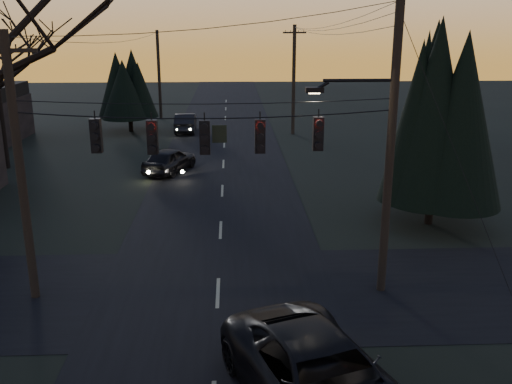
{
  "coord_description": "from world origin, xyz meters",
  "views": [
    {
      "loc": [
        0.5,
        -7.31,
        8.7
      ],
      "look_at": [
        1.27,
        9.79,
        3.58
      ],
      "focal_mm": 40.0,
      "sensor_mm": 36.0,
      "label": 1
    }
  ],
  "objects_px": {
    "utility_pole_far_r": "(293,134)",
    "utility_pole_far_l": "(161,119)",
    "evergreen_right": "(438,113)",
    "sedan_oncoming_a": "(169,160)",
    "suv_near": "(321,381)",
    "sedan_oncoming_b": "(186,123)",
    "utility_pole_right": "(381,290)",
    "utility_pole_left": "(36,297)"
  },
  "relations": [
    {
      "from": "utility_pole_far_r",
      "to": "utility_pole_far_l",
      "type": "height_order",
      "value": "utility_pole_far_r"
    },
    {
      "from": "utility_pole_left",
      "to": "evergreen_right",
      "type": "height_order",
      "value": "evergreen_right"
    },
    {
      "from": "sedan_oncoming_a",
      "to": "utility_pole_far_l",
      "type": "bearing_deg",
      "value": -60.14
    },
    {
      "from": "utility_pole_left",
      "to": "sedan_oncoming_b",
      "type": "distance_m",
      "value": 29.45
    },
    {
      "from": "evergreen_right",
      "to": "suv_near",
      "type": "relative_size",
      "value": 1.37
    },
    {
      "from": "utility_pole_far_r",
      "to": "suv_near",
      "type": "distance_m",
      "value": 34.39
    },
    {
      "from": "utility_pole_far_l",
      "to": "sedan_oncoming_b",
      "type": "relative_size",
      "value": 1.75
    },
    {
      "from": "sedan_oncoming_a",
      "to": "utility_pole_far_r",
      "type": "bearing_deg",
      "value": -104.33
    },
    {
      "from": "utility_pole_right",
      "to": "sedan_oncoming_b",
      "type": "height_order",
      "value": "utility_pole_right"
    },
    {
      "from": "utility_pole_right",
      "to": "utility_pole_far_r",
      "type": "xyz_separation_m",
      "value": [
        0.0,
        28.0,
        0.0
      ]
    },
    {
      "from": "evergreen_right",
      "to": "sedan_oncoming_a",
      "type": "bearing_deg",
      "value": 142.46
    },
    {
      "from": "utility_pole_right",
      "to": "suv_near",
      "type": "relative_size",
      "value": 1.56
    },
    {
      "from": "utility_pole_far_l",
      "to": "suv_near",
      "type": "relative_size",
      "value": 1.25
    },
    {
      "from": "utility_pole_far_r",
      "to": "utility_pole_right",
      "type": "bearing_deg",
      "value": -90.0
    },
    {
      "from": "suv_near",
      "to": "sedan_oncoming_b",
      "type": "relative_size",
      "value": 1.4
    },
    {
      "from": "utility_pole_far_l",
      "to": "evergreen_right",
      "type": "relative_size",
      "value": 0.91
    },
    {
      "from": "utility_pole_far_l",
      "to": "sedan_oncoming_b",
      "type": "height_order",
      "value": "utility_pole_far_l"
    },
    {
      "from": "utility_pole_right",
      "to": "evergreen_right",
      "type": "distance_m",
      "value": 9.02
    },
    {
      "from": "utility_pole_far_r",
      "to": "utility_pole_far_l",
      "type": "xyz_separation_m",
      "value": [
        -11.5,
        8.0,
        0.0
      ]
    },
    {
      "from": "utility_pole_far_r",
      "to": "sedan_oncoming_b",
      "type": "height_order",
      "value": "utility_pole_far_r"
    },
    {
      "from": "utility_pole_right",
      "to": "sedan_oncoming_b",
      "type": "bearing_deg",
      "value": 106.53
    },
    {
      "from": "evergreen_right",
      "to": "sedan_oncoming_b",
      "type": "relative_size",
      "value": 1.92
    },
    {
      "from": "utility_pole_left",
      "to": "utility_pole_far_l",
      "type": "height_order",
      "value": "utility_pole_left"
    },
    {
      "from": "utility_pole_far_r",
      "to": "sedan_oncoming_a",
      "type": "distance_m",
      "value": 14.76
    },
    {
      "from": "utility_pole_left",
      "to": "sedan_oncoming_a",
      "type": "distance_m",
      "value": 16.36
    },
    {
      "from": "suv_near",
      "to": "sedan_oncoming_a",
      "type": "distance_m",
      "value": 23.06
    },
    {
      "from": "evergreen_right",
      "to": "utility_pole_far_l",
      "type": "bearing_deg",
      "value": 117.44
    },
    {
      "from": "utility_pole_far_r",
      "to": "evergreen_right",
      "type": "xyz_separation_m",
      "value": [
        3.82,
        -21.52,
        4.98
      ]
    },
    {
      "from": "utility_pole_left",
      "to": "utility_pole_far_l",
      "type": "xyz_separation_m",
      "value": [
        0.0,
        36.0,
        0.0
      ]
    },
    {
      "from": "sedan_oncoming_b",
      "to": "sedan_oncoming_a",
      "type": "bearing_deg",
      "value": 89.35
    },
    {
      "from": "utility_pole_left",
      "to": "utility_pole_far_l",
      "type": "relative_size",
      "value": 1.06
    },
    {
      "from": "utility_pole_far_r",
      "to": "sedan_oncoming_a",
      "type": "bearing_deg",
      "value": -126.18
    },
    {
      "from": "evergreen_right",
      "to": "sedan_oncoming_a",
      "type": "height_order",
      "value": "evergreen_right"
    },
    {
      "from": "evergreen_right",
      "to": "sedan_oncoming_b",
      "type": "bearing_deg",
      "value": 118.75
    },
    {
      "from": "utility_pole_left",
      "to": "sedan_oncoming_b",
      "type": "height_order",
      "value": "utility_pole_left"
    },
    {
      "from": "utility_pole_far_r",
      "to": "sedan_oncoming_b",
      "type": "distance_m",
      "value": 8.83
    },
    {
      "from": "utility_pole_far_l",
      "to": "suv_near",
      "type": "xyz_separation_m",
      "value": [
        8.48,
        -42.25,
        0.89
      ]
    },
    {
      "from": "utility_pole_far_l",
      "to": "evergreen_right",
      "type": "height_order",
      "value": "evergreen_right"
    },
    {
      "from": "utility_pole_right",
      "to": "suv_near",
      "type": "distance_m",
      "value": 7.0
    },
    {
      "from": "utility_pole_right",
      "to": "utility_pole_left",
      "type": "bearing_deg",
      "value": 180.0
    },
    {
      "from": "utility_pole_left",
      "to": "suv_near",
      "type": "distance_m",
      "value": 10.57
    },
    {
      "from": "utility_pole_right",
      "to": "sedan_oncoming_a",
      "type": "distance_m",
      "value": 18.32
    }
  ]
}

